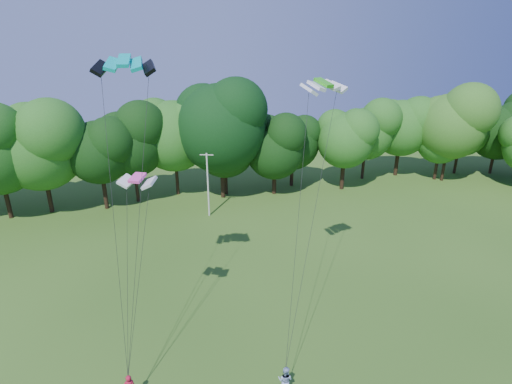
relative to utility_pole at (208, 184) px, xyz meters
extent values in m
cylinder|color=silver|center=(0.00, 0.00, -0.13)|extent=(0.18, 0.18, 7.10)
cube|color=silver|center=(0.00, 0.00, 3.24)|extent=(1.39, 0.46, 0.08)
imported|color=#9EB3DB|center=(2.27, -24.43, -2.81)|extent=(1.07, 1.01, 1.74)
cube|color=#05AEAC|center=(-5.08, -17.67, 13.43)|extent=(3.12, 1.47, 0.67)
cube|color=green|center=(6.32, -16.56, 12.01)|extent=(3.14, 2.30, 0.53)
cube|color=#FF46B2|center=(-4.87, -19.32, 7.52)|extent=(2.22, 1.67, 0.34)
cylinder|color=black|center=(2.10, 5.27, -0.84)|extent=(0.52, 0.52, 5.69)
ellipsoid|color=black|center=(2.10, 5.27, 6.66)|extent=(11.37, 11.37, 12.41)
cylinder|color=#342615|center=(32.36, 5.90, -1.31)|extent=(0.52, 0.52, 4.75)
ellipsoid|color=#31601D|center=(32.36, 5.90, 4.96)|extent=(9.51, 9.51, 10.37)
camera|label=1|loc=(-2.34, -40.39, 14.45)|focal=28.00mm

